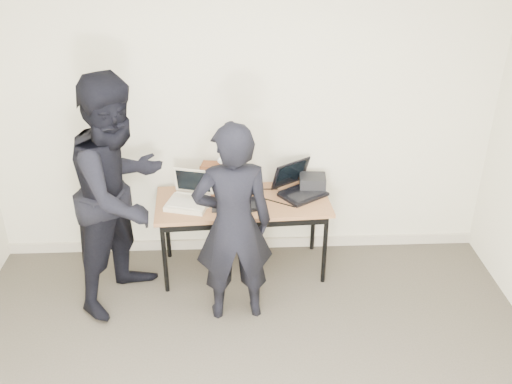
{
  "coord_description": "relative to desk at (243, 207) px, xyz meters",
  "views": [
    {
      "loc": [
        -0.07,
        -2.44,
        3.11
      ],
      "look_at": [
        0.1,
        1.6,
        0.95
      ],
      "focal_mm": 40.0,
      "sensor_mm": 36.0,
      "label": 1
    }
  ],
  "objects": [
    {
      "name": "leather_satchel",
      "position": [
        -0.18,
        0.23,
        0.19
      ],
      "size": [
        0.38,
        0.23,
        0.25
      ],
      "rotation": [
        0.0,
        0.0,
        -0.16
      ],
      "color": "brown",
      "rests_on": "desk"
    },
    {
      "name": "baseboard",
      "position": [
        0.0,
        0.36,
        -0.61
      ],
      "size": [
        4.5,
        0.03,
        0.1
      ],
      "primitive_type": "cube",
      "color": "#BBB09B",
      "rests_on": "ground"
    },
    {
      "name": "laptop_right",
      "position": [
        0.5,
        0.13,
        0.12
      ],
      "size": [
        0.51,
        0.51,
        0.28
      ],
      "rotation": [
        0.0,
        0.0,
        0.6
      ],
      "color": "black",
      "rests_on": "desk"
    },
    {
      "name": "equipment_box",
      "position": [
        0.63,
        0.19,
        0.13
      ],
      "size": [
        0.24,
        0.21,
        0.13
      ],
      "primitive_type": "cube",
      "rotation": [
        0.0,
        0.0,
        -0.09
      ],
      "color": "black",
      "rests_on": "desk"
    },
    {
      "name": "person_typist",
      "position": [
        -0.09,
        -0.6,
        0.18
      ],
      "size": [
        0.65,
        0.46,
        1.68
      ],
      "primitive_type": "imported",
      "rotation": [
        0.0,
        0.0,
        3.24
      ],
      "color": "black",
      "rests_on": "ground"
    },
    {
      "name": "laptop_center",
      "position": [
        0.01,
        -0.06,
        0.11
      ],
      "size": [
        0.35,
        0.34,
        0.22
      ],
      "rotation": [
        0.0,
        0.0,
        0.28
      ],
      "color": "black",
      "rests_on": "desk"
    },
    {
      "name": "tissue",
      "position": [
        -0.15,
        0.23,
        0.34
      ],
      "size": [
        0.14,
        0.11,
        0.08
      ],
      "primitive_type": "ellipsoid",
      "rotation": [
        0.0,
        0.0,
        0.09
      ],
      "color": "white",
      "rests_on": "leather_satchel"
    },
    {
      "name": "desk",
      "position": [
        0.0,
        0.0,
        0.0
      ],
      "size": [
        1.53,
        0.73,
        0.72
      ],
      "rotation": [
        0.0,
        0.0,
        0.05
      ],
      "color": "#915C37",
      "rests_on": "ground"
    },
    {
      "name": "power_brick",
      "position": [
        -0.22,
        -0.17,
        0.07
      ],
      "size": [
        0.09,
        0.05,
        0.03
      ],
      "primitive_type": "cube",
      "rotation": [
        0.0,
        0.0,
        -0.01
      ],
      "color": "black",
      "rests_on": "desk"
    },
    {
      "name": "laptop_beige",
      "position": [
        -0.46,
        -0.03,
        0.11
      ],
      "size": [
        0.42,
        0.42,
        0.28
      ],
      "rotation": [
        0.0,
        0.0,
        -0.27
      ],
      "color": "beige",
      "rests_on": "desk"
    },
    {
      "name": "room",
      "position": [
        0.0,
        -1.88,
        0.69
      ],
      "size": [
        4.6,
        4.6,
        2.8
      ],
      "color": "#443E34",
      "rests_on": "ground"
    },
    {
      "name": "cables",
      "position": [
        0.04,
        -0.0,
        0.06
      ],
      "size": [
        1.15,
        0.41,
        0.01
      ],
      "rotation": [
        0.0,
        0.0,
        -0.1
      ],
      "color": "silver",
      "rests_on": "desk"
    },
    {
      "name": "person_observer",
      "position": [
        -0.97,
        -0.3,
        0.32
      ],
      "size": [
        1.13,
        1.2,
        1.96
      ],
      "primitive_type": "imported",
      "rotation": [
        0.0,
        0.0,
        1.04
      ],
      "color": "black",
      "rests_on": "ground"
    }
  ]
}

